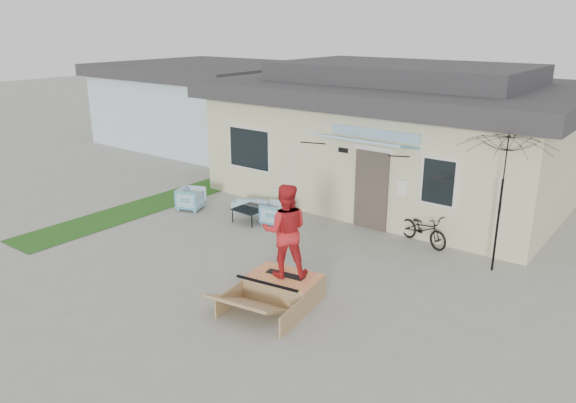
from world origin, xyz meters
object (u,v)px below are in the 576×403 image
Objects in this scene: skate_ramp at (284,287)px; skater at (285,229)px; coffee_table at (251,215)px; bicycle at (424,226)px; skateboard at (285,274)px; armchair_left at (191,198)px; armchair_right at (275,212)px; patio_umbrella at (501,195)px; loveseat at (258,202)px.

skater is at bearing 90.00° from skate_ramp.
skate_ramp reaches higher than coffee_table.
skateboard is (-1.02, -4.24, 0.01)m from bicycle.
armchair_left reaches higher than armchair_right.
skate_ramp is (-2.89, -3.79, -1.52)m from patio_umbrella.
coffee_table is 0.42× the size of skater.
loveseat is 0.96× the size of bicycle.
armchair_left reaches higher than skateboard.
armchair_left is 6.19m from skater.
coffee_table is 0.36× the size of patio_umbrella.
skater is at bearing -135.43° from armchair_left.
loveseat is 0.89m from coffee_table.
bicycle is at bearing 68.30° from skateboard.
coffee_table is 0.43× the size of skate_ramp.
skater is (2.76, -3.12, 1.10)m from armchair_right.
armchair_right is 4.17m from skateboard.
armchair_right is (1.07, -0.53, 0.05)m from loveseat.
armchair_left is at bearing 123.88° from bicycle.
armchair_left is 0.39× the size of skate_ramp.
armchair_right reaches higher than skate_ramp.
loveseat is 1.97m from armchair_left.
patio_umbrella is 1.20× the size of skate_ramp.
coffee_table is (2.09, 0.25, -0.16)m from armchair_left.
bicycle is at bearing 17.30° from coffee_table.
loveseat is 2.15× the size of armchair_right.
patio_umbrella reaches higher than armchair_right.
loveseat is 2.02× the size of armchair_left.
skateboard is at bearing 112.08° from loveseat.
armchair_left is (-1.67, -1.04, 0.07)m from loveseat.
loveseat is at bearing 127.86° from skate_ramp.
skater is (-0.01, 0.05, 1.21)m from skate_ramp.
bicycle is 0.68× the size of patio_umbrella.
armchair_left reaches higher than coffee_table.
skater is at bearing -127.66° from patio_umbrella.
armchair_left is at bearing 146.01° from skate_ramp.
loveseat reaches higher than skateboard.
armchair_left is 0.91× the size of coffee_table.
bicycle is 1.84× the size of skateboard.
skateboard is at bearing -135.43° from armchair_left.
skate_ramp is at bearing -40.35° from coffee_table.
coffee_table is at bearing 131.87° from skateboard.
patio_umbrella is (8.40, 1.14, 1.39)m from armchair_left.
loveseat is 5.29m from skateboard.
armchair_left is at bearing -173.10° from coffee_table.
armchair_left is 0.32× the size of patio_umbrella.
skater is at bearing -39.96° from coffee_table.
armchair_right is 4.20m from skate_ramp.
skate_ramp is at bearing -173.50° from bicycle.
coffee_table is at bearing 93.66° from loveseat.
skater is at bearing -173.72° from bicycle.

